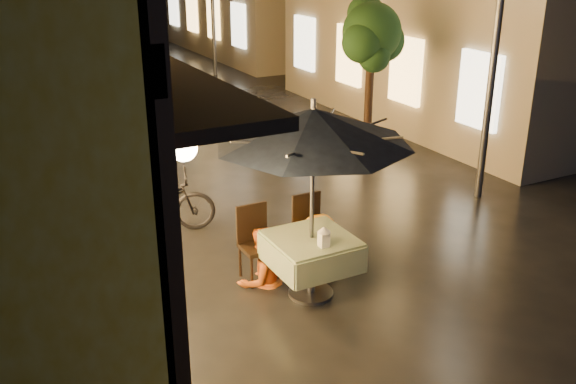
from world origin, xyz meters
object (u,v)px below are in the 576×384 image
streetlamp_near (498,21)px  cafe_table (311,252)px  patio_umbrella (313,126)px  person_yellow (320,217)px  table_lantern (324,236)px  person_orange (261,230)px  bicycle_0 (154,203)px

streetlamp_near → cafe_table: bearing=-160.2°
patio_umbrella → person_yellow: (0.44, 0.54, -1.41)m
streetlamp_near → patio_umbrella: (-4.15, -1.49, -0.77)m
table_lantern → person_orange: bearing=115.2°
streetlamp_near → table_lantern: bearing=-156.8°
streetlamp_near → patio_umbrella: streetlamp_near is taller
person_orange → cafe_table: bearing=114.5°
person_yellow → bicycle_0: bearing=-63.4°
person_orange → bicycle_0: size_ratio=0.81×
streetlamp_near → bicycle_0: streetlamp_near is taller
table_lantern → person_yellow: bearing=61.9°
streetlamp_near → table_lantern: (-4.15, -1.77, -2.00)m
person_orange → bicycle_0: bearing=-80.9°
cafe_table → bicycle_0: size_ratio=0.55×
streetlamp_near → person_orange: bearing=-168.5°
table_lantern → person_orange: size_ratio=0.17×
table_lantern → bicycle_0: bearing=111.3°
streetlamp_near → cafe_table: size_ratio=4.27×
person_yellow → person_orange: bearing=-12.3°
streetlamp_near → person_orange: 5.14m
person_orange → streetlamp_near: bearing=-179.1°
person_orange → person_yellow: size_ratio=0.98×
cafe_table → patio_umbrella: size_ratio=0.40×
streetlamp_near → person_orange: size_ratio=2.92×
person_orange → person_yellow: bearing=167.4°
cafe_table → person_orange: person_orange is taller
table_lantern → bicycle_0: table_lantern is taller
patio_umbrella → person_orange: 1.58m
patio_umbrella → table_lantern: size_ratio=9.84×
cafe_table → table_lantern: table_lantern is taller
streetlamp_near → table_lantern: streetlamp_near is taller
cafe_table → person_yellow: (0.44, 0.54, 0.15)m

